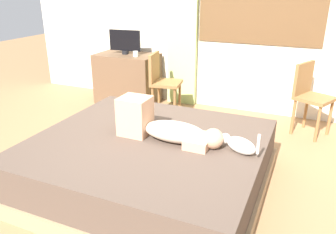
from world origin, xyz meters
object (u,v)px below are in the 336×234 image
object	(u,v)px
cat	(239,145)
tv_monitor	(125,42)
chair_spare	(309,93)
cup	(136,54)
desk	(128,78)
person_lying	(164,127)
chair_by_desk	(161,79)
bed	(149,162)

from	to	relation	value
cat	tv_monitor	xyz separation A→B (m)	(-2.13, 1.88, 0.40)
tv_monitor	chair_spare	size ratio (longest dim) A/B	0.56
cup	desk	bearing A→B (deg)	154.64
person_lying	cat	distance (m)	0.65
chair_spare	chair_by_desk	bearing A→B (deg)	-175.53
chair_by_desk	chair_spare	distance (m)	1.87
tv_monitor	cup	world-z (taller)	tv_monitor
desk	chair_spare	world-z (taller)	chair_spare
cup	chair_by_desk	world-z (taller)	chair_by_desk
cup	chair_spare	distance (m)	2.38
person_lying	cat	bearing A→B (deg)	1.05
person_lying	desk	size ratio (longest dim) A/B	1.04
person_lying	chair_by_desk	distance (m)	1.77
person_lying	tv_monitor	size ratio (longest dim) A/B	1.95
desk	chair_spare	bearing A→B (deg)	-3.52
tv_monitor	cup	distance (m)	0.28
person_lying	bed	bearing A→B (deg)	-153.78
chair_by_desk	tv_monitor	bearing A→B (deg)	157.27
cup	person_lying	bearing A→B (deg)	-55.01
chair_by_desk	chair_spare	bearing A→B (deg)	4.47
tv_monitor	cup	xyz separation A→B (m)	(0.23, -0.10, -0.14)
bed	cup	world-z (taller)	cup
bed	chair_by_desk	size ratio (longest dim) A/B	2.33
person_lying	tv_monitor	distance (m)	2.43
cat	cup	xyz separation A→B (m)	(-1.91, 1.79, 0.25)
bed	cup	bearing A→B (deg)	121.36
person_lying	cat	size ratio (longest dim) A/B	2.77
cat	desk	size ratio (longest dim) A/B	0.38
person_lying	cup	xyz separation A→B (m)	(-1.26, 1.80, 0.21)
bed	chair_by_desk	distance (m)	1.80
bed	chair_spare	size ratio (longest dim) A/B	2.33
cup	tv_monitor	bearing A→B (deg)	156.73
cup	chair_spare	world-z (taller)	chair_spare
cat	chair_spare	bearing A→B (deg)	75.39
cat	tv_monitor	distance (m)	2.88
cat	chair_by_desk	world-z (taller)	chair_by_desk
person_lying	desk	distance (m)	2.40
person_lying	chair_by_desk	size ratio (longest dim) A/B	1.09
cup	cat	bearing A→B (deg)	-43.13
cat	desk	xyz separation A→B (m)	(-2.11, 1.88, -0.15)
person_lying	cup	size ratio (longest dim) A/B	12.38
cat	tv_monitor	size ratio (longest dim) A/B	0.70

